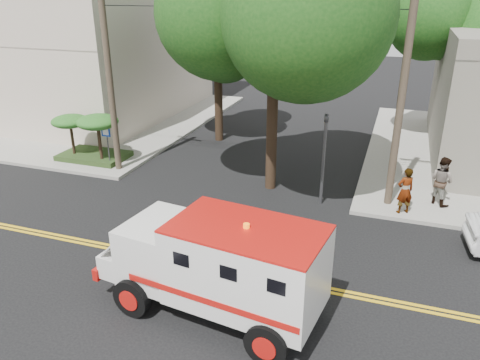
% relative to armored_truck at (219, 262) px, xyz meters
% --- Properties ---
extents(ground, '(100.00, 100.00, 0.00)m').
position_rel_armored_truck_xyz_m(ground, '(-2.49, 1.91, -1.54)').
color(ground, black).
rests_on(ground, ground).
extents(sidewalk_nw, '(17.00, 17.00, 0.15)m').
position_rel_armored_truck_xyz_m(sidewalk_nw, '(-15.99, 15.41, -1.46)').
color(sidewalk_nw, gray).
rests_on(sidewalk_nw, ground).
extents(building_left, '(16.00, 14.00, 10.00)m').
position_rel_armored_truck_xyz_m(building_left, '(-17.99, 16.91, 3.61)').
color(building_left, '#C3B2A0').
rests_on(building_left, sidewalk_nw).
extents(utility_pole_left, '(0.28, 0.28, 9.00)m').
position_rel_armored_truck_xyz_m(utility_pole_left, '(-8.09, 7.91, 2.96)').
color(utility_pole_left, '#382D23').
rests_on(utility_pole_left, ground).
extents(utility_pole_right, '(0.28, 0.28, 9.00)m').
position_rel_armored_truck_xyz_m(utility_pole_right, '(3.81, 8.11, 2.96)').
color(utility_pole_right, '#382D23').
rests_on(utility_pole_right, ground).
extents(tree_main, '(6.08, 5.70, 9.85)m').
position_rel_armored_truck_xyz_m(tree_main, '(-0.55, 8.11, 5.66)').
color(tree_main, black).
rests_on(tree_main, ground).
extents(tree_left, '(4.48, 4.20, 7.70)m').
position_rel_armored_truck_xyz_m(tree_left, '(-5.17, 13.69, 4.19)').
color(tree_left, black).
rests_on(tree_left, ground).
extents(tree_right, '(4.80, 4.50, 8.20)m').
position_rel_armored_truck_xyz_m(tree_right, '(6.36, 17.68, 4.56)').
color(tree_right, black).
rests_on(tree_right, ground).
extents(traffic_signal, '(0.15, 0.18, 3.60)m').
position_rel_armored_truck_xyz_m(traffic_signal, '(1.31, 7.51, 0.69)').
color(traffic_signal, '#3F3F42').
rests_on(traffic_signal, ground).
extents(accessibility_sign, '(0.45, 0.10, 2.02)m').
position_rel_armored_truck_xyz_m(accessibility_sign, '(-8.69, 8.08, -0.17)').
color(accessibility_sign, '#3F3F42').
rests_on(accessibility_sign, ground).
extents(palm_planter, '(3.52, 2.63, 2.36)m').
position_rel_armored_truck_xyz_m(palm_planter, '(-9.92, 8.53, 0.11)').
color(palm_planter, '#1E3314').
rests_on(palm_planter, sidewalk_nw).
extents(armored_truck, '(6.16, 3.03, 2.70)m').
position_rel_armored_truck_xyz_m(armored_truck, '(0.00, 0.00, 0.00)').
color(armored_truck, silver).
rests_on(armored_truck, ground).
extents(pedestrian_a, '(0.77, 0.69, 1.76)m').
position_rel_armored_truck_xyz_m(pedestrian_a, '(4.36, 7.41, -0.51)').
color(pedestrian_a, gray).
rests_on(pedestrian_a, sidewalk_ne).
extents(pedestrian_b, '(1.16, 1.15, 1.89)m').
position_rel_armored_truck_xyz_m(pedestrian_b, '(5.65, 8.68, -0.44)').
color(pedestrian_b, gray).
rests_on(pedestrian_b, sidewalk_ne).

